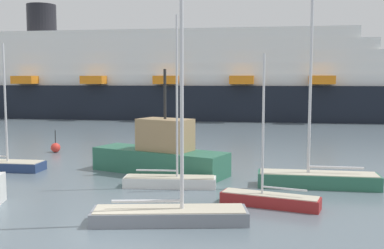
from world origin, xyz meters
TOP-DOWN VIEW (x-y plane):
  - ground_plane at (0.00, 0.00)m, footprint 600.00×600.00m
  - sailboat_0 at (8.22, 9.12)m, footprint 6.32×1.78m
  - sailboat_1 at (1.97, 1.69)m, footprint 6.37×2.81m
  - sailboat_3 at (0.54, 7.65)m, footprint 4.97×1.73m
  - sailboat_4 at (5.82, 4.86)m, footprint 4.55×1.93m
  - sailboat_6 at (-10.97, 10.12)m, footprint 5.40×1.77m
  - fishing_boat_1 at (-0.85, 11.09)m, footprint 8.83×5.02m
  - channel_buoy_2 at (-11.00, 17.32)m, footprint 0.74×0.74m
  - cruise_ship at (-14.44, 51.19)m, footprint 87.87×15.98m

SIDE VIEW (x-z plane):
  - ground_plane at x=0.00m, z-range 0.00..0.00m
  - channel_buoy_2 at x=-11.00m, z-range -0.49..1.25m
  - sailboat_4 at x=5.82m, z-range -3.04..3.79m
  - sailboat_6 at x=-10.97m, z-range -3.56..4.33m
  - sailboat_3 at x=0.54m, z-range -4.05..4.94m
  - sailboat_1 at x=1.97m, z-range -4.90..5.92m
  - sailboat_0 at x=8.22m, z-range -5.56..6.74m
  - fishing_boat_1 at x=-0.85m, z-range -1.98..4.33m
  - cruise_ship at x=-14.44m, z-range -3.04..14.03m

